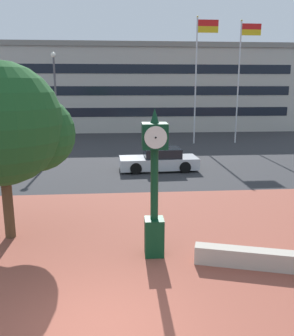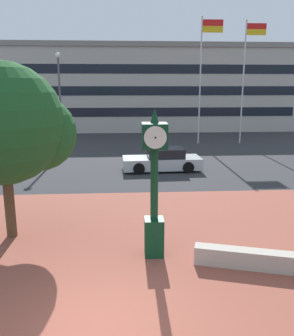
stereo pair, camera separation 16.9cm
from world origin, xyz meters
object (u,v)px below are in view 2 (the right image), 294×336
street_clock (154,185)px  car_street_near (163,160)px  civic_building (152,88)px  flagpole_primary (203,70)px  flagpole_secondary (246,73)px  street_lamp_post (60,93)px  plaza_tree (11,126)px

street_clock → car_street_near: (1.36, 10.51, -1.51)m
civic_building → flagpole_primary: bearing=-78.6°
flagpole_secondary → street_lamp_post: flagpole_secondary is taller
street_lamp_post → car_street_near: bearing=-42.3°
civic_building → car_street_near: bearing=-92.9°
car_street_near → civic_building: 24.85m
flagpole_primary → civic_building: bearing=101.4°
flagpole_primary → civic_building: 15.26m
plaza_tree → street_clock: bearing=-22.0°
plaza_tree → flagpole_primary: bearing=61.8°
car_street_near → flagpole_primary: 11.81m
street_clock → plaza_tree: size_ratio=0.76×
car_street_near → street_lamp_post: (-6.65, 6.04, 3.67)m
street_clock → car_street_near: size_ratio=0.93×
flagpole_secondary → civic_building: 16.31m
car_street_near → street_lamp_post: size_ratio=0.64×
plaza_tree → street_lamp_post: size_ratio=0.79×
flagpole_secondary → plaza_tree: bearing=-126.1°
plaza_tree → flagpole_secondary: flagpole_secondary is taller
flagpole_primary → street_clock: bearing=-105.5°
car_street_near → flagpole_primary: flagpole_primary is taller
street_lamp_post → civic_building: bearing=66.9°
plaza_tree → flagpole_primary: size_ratio=0.54×
plaza_tree → flagpole_secondary: bearing=53.9°
plaza_tree → civic_building: 34.01m
street_clock → flagpole_secondary: flagpole_secondary is taller
car_street_near → street_lamp_post: bearing=45.6°
plaza_tree → car_street_near: 10.85m
plaza_tree → flagpole_primary: flagpole_primary is taller
flagpole_primary → street_lamp_post: flagpole_primary is taller
flagpole_secondary → civic_building: (-6.54, 14.89, -1.24)m
street_clock → car_street_near: 10.71m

